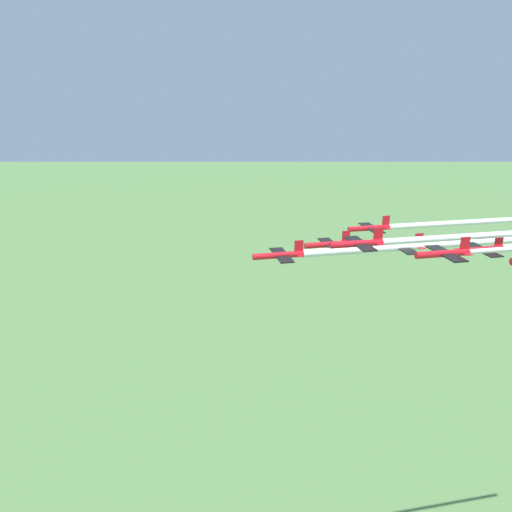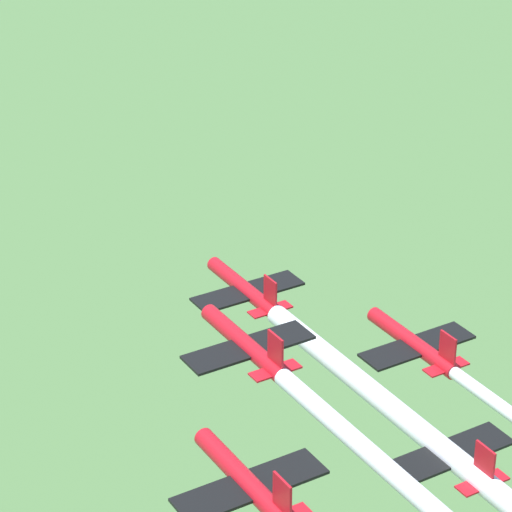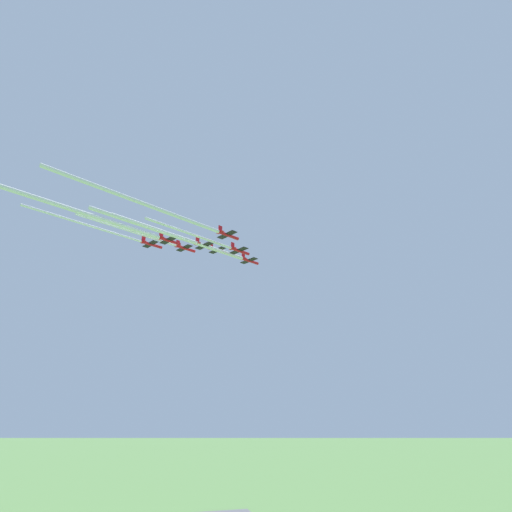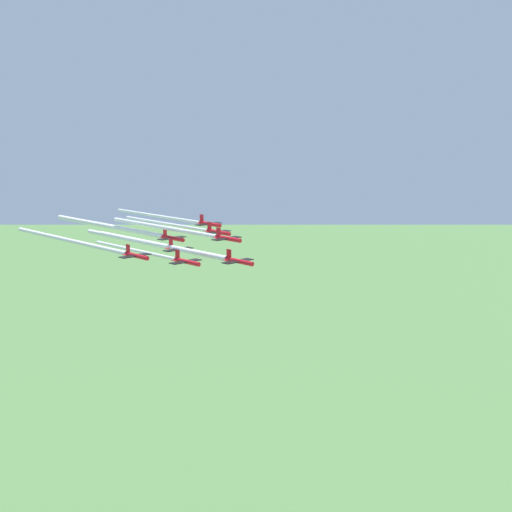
{
  "view_description": "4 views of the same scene",
  "coord_description": "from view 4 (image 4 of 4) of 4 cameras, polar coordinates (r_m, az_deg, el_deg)",
  "views": [
    {
      "loc": [
        30.61,
        -40.17,
        136.4
      ],
      "look_at": [
        9.54,
        35.32,
        110.3
      ],
      "focal_mm": 35.0,
      "sensor_mm": 36.0,
      "label": 1
    },
    {
      "loc": [
        85.44,
        30.18,
        150.78
      ],
      "look_at": [
        9.02,
        34.96,
        111.28
      ],
      "focal_mm": 85.0,
      "sensor_mm": 36.0,
      "label": 2
    },
    {
      "loc": [
        50.84,
        171.16,
        57.05
      ],
      "look_at": [
        10.68,
        31.88,
        114.38
      ],
      "focal_mm": 28.0,
      "sensor_mm": 36.0,
      "label": 3
    },
    {
      "loc": [
        -134.46,
        74.35,
        141.3
      ],
      "look_at": [
        9.06,
        31.4,
        113.17
      ],
      "focal_mm": 50.0,
      "sensor_mm": 36.0,
      "label": 4
    }
  ],
  "objects": [
    {
      "name": "jet_0",
      "position": [
        156.69,
        -1.42,
        -0.41
      ],
      "size": [
        8.11,
        7.93,
        2.8
      ],
      "rotation": [
        0.0,
        0.0,
        2.05
      ],
      "color": "red"
    },
    {
      "name": "jet_1",
      "position": [
        167.96,
        -2.32,
        1.42
      ],
      "size": [
        8.11,
        7.93,
        2.8
      ],
      "rotation": [
        0.0,
        0.0,
        2.05
      ],
      "color": "red"
    },
    {
      "name": "jet_2",
      "position": [
        160.74,
        -5.61,
        -0.44
      ],
      "size": [
        8.11,
        7.93,
        2.8
      ],
      "rotation": [
        0.0,
        0.0,
        2.05
      ],
      "color": "red"
    },
    {
      "name": "jet_3",
      "position": [
        179.91,
        -3.09,
        1.93
      ],
      "size": [
        8.11,
        7.93,
        2.8
      ],
      "rotation": [
        0.0,
        0.0,
        2.05
      ],
      "color": "red"
    },
    {
      "name": "jet_4",
      "position": [
        172.57,
        -6.2,
        0.54
      ],
      "size": [
        8.11,
        7.93,
        2.8
      ],
      "rotation": [
        0.0,
        0.0,
        2.05
      ],
      "color": "red"
    },
    {
      "name": "jet_5",
      "position": [
        165.33,
        -9.59,
        0.03
      ],
      "size": [
        8.11,
        7.93,
        2.8
      ],
      "rotation": [
        0.0,
        0.0,
        2.05
      ],
      "color": "red"
    },
    {
      "name": "jet_6",
      "position": [
        191.8,
        -3.77,
        2.59
      ],
      "size": [
        8.11,
        7.93,
        2.8
      ],
      "rotation": [
        0.0,
        0.0,
        2.05
      ],
      "color": "red"
    },
    {
      "name": "jet_7",
      "position": [
        184.44,
        -6.71,
        1.44
      ],
      "size": [
        8.11,
        7.93,
        2.8
      ],
      "rotation": [
        0.0,
        0.0,
        2.05
      ],
      "color": "red"
    },
    {
      "name": "smoke_trail_0",
      "position": [
        179.12,
        -7.84,
        0.88
      ],
      "size": [
        46.1,
        24.88,
        1.33
      ],
      "rotation": [
        0.0,
        0.0,
        2.05
      ],
      "color": "white"
    },
    {
      "name": "smoke_trail_1",
      "position": [
        187.55,
        -7.54,
        2.29
      ],
      "size": [
        38.98,
        20.98,
        1.03
      ],
      "rotation": [
        0.0,
        0.0,
        2.05
      ],
      "color": "white"
    },
    {
      "name": "smoke_trail_2",
      "position": [
        176.86,
        -9.73,
        0.46
      ],
      "size": [
        29.66,
        15.98,
        0.82
      ],
      "rotation": [
        0.0,
        0.0,
        2.05
      ],
      "color": "white"
    },
    {
      "name": "smoke_trail_3",
      "position": [
        196.8,
        -7.3,
        2.6
      ],
      "size": [
        32.43,
        17.37,
        0.73
      ],
      "rotation": [
        0.0,
        0.0,
        2.05
      ],
      "color": "white"
    },
    {
      "name": "smoke_trail_4",
      "position": [
        190.32,
        -10.32,
        1.36
      ],
      "size": [
        33.06,
        18.0,
        1.18
      ],
      "rotation": [
        0.0,
        0.0,
        2.05
      ],
      "color": "white"
    },
    {
      "name": "smoke_trail_5",
      "position": [
        190.93,
        -14.82,
        1.23
      ],
      "size": [
        47.84,
        25.64,
        1.1
      ],
      "rotation": [
        0.0,
        0.0,
        2.05
      ],
      "color": "white"
    },
    {
      "name": "smoke_trail_6",
      "position": [
        210.11,
        -7.95,
        3.2
      ],
      "size": [
        35.27,
        18.89,
        0.78
      ],
      "rotation": [
        0.0,
        0.0,
        2.05
      ],
      "color": "white"
    },
    {
      "name": "smoke_trail_7",
      "position": [
        209.46,
        -11.85,
        2.37
      ],
      "size": [
        48.41,
        26.08,
        1.32
      ],
      "rotation": [
        0.0,
        0.0,
        2.05
      ],
      "color": "white"
    }
  ]
}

